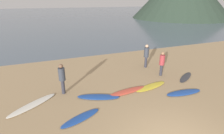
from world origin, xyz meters
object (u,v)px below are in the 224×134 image
at_px(surfboard_3, 127,91).
at_px(person_1, 146,54).
at_px(surfboard_1, 81,118).
at_px(person_0, 162,62).
at_px(surfboard_2, 98,97).
at_px(surfboard_6, 186,77).
at_px(surfboard_5, 184,93).
at_px(person_2, 62,77).
at_px(surfboard_4, 151,86).
at_px(surfboard_0, 33,105).

xyz_separation_m(surfboard_3, person_1, (2.98, 2.96, 1.00)).
bearing_deg(surfboard_1, person_0, 1.33).
relative_size(surfboard_2, surfboard_6, 1.11).
relative_size(surfboard_2, surfboard_5, 1.04).
xyz_separation_m(surfboard_2, surfboard_5, (4.52, -1.29, 0.00)).
bearing_deg(person_2, person_1, -70.84).
distance_m(surfboard_1, surfboard_4, 4.70).
bearing_deg(surfboard_4, surfboard_5, -58.49).
bearing_deg(surfboard_0, person_2, -11.60).
bearing_deg(person_2, surfboard_4, -99.73).
relative_size(surfboard_4, person_1, 1.28).
xyz_separation_m(surfboard_4, person_1, (1.42, 2.93, 1.01)).
distance_m(surfboard_2, person_0, 5.05).
bearing_deg(person_0, surfboard_2, 28.09).
bearing_deg(surfboard_5, surfboard_0, 171.72).
height_order(surfboard_2, surfboard_4, surfboard_2).
distance_m(surfboard_3, person_2, 3.65).
relative_size(surfboard_0, person_1, 1.46).
relative_size(surfboard_2, person_2, 1.29).
bearing_deg(surfboard_3, surfboard_5, -31.38).
height_order(surfboard_4, person_1, person_1).
xyz_separation_m(surfboard_2, surfboard_4, (3.25, 0.01, -0.01)).
bearing_deg(surfboard_1, surfboard_5, -21.06).
relative_size(surfboard_1, person_2, 1.12).
xyz_separation_m(surfboard_0, person_0, (8.00, 0.77, 0.94)).
bearing_deg(surfboard_1, surfboard_4, -4.72).
relative_size(surfboard_1, person_1, 1.09).
distance_m(surfboard_6, person_2, 7.88).
distance_m(surfboard_0, surfboard_2, 3.23).
bearing_deg(person_2, person_0, -85.96).
height_order(surfboard_5, surfboard_6, surfboard_5).
bearing_deg(surfboard_5, surfboard_6, 49.32).
relative_size(surfboard_2, person_1, 1.25).
height_order(surfboard_2, person_1, person_1).
height_order(surfboard_3, surfboard_4, surfboard_3).
bearing_deg(surfboard_2, person_2, 168.20).
xyz_separation_m(surfboard_5, person_2, (-6.16, 2.41, 0.97)).
relative_size(surfboard_6, person_2, 1.16).
xyz_separation_m(surfboard_2, person_2, (-1.64, 1.12, 0.97)).
height_order(surfboard_4, surfboard_5, surfboard_5).
height_order(surfboard_2, surfboard_6, surfboard_2).
bearing_deg(surfboard_1, surfboard_6, -9.08).
bearing_deg(surfboard_1, surfboard_0, 114.26).
height_order(surfboard_3, person_1, person_1).
bearing_deg(person_0, surfboard_0, 19.24).
bearing_deg(surfboard_4, person_0, 25.01).
xyz_separation_m(surfboard_5, person_0, (0.29, 2.52, 0.94)).
relative_size(surfboard_4, person_2, 1.32).
height_order(surfboard_1, person_0, person_0).
bearing_deg(person_1, person_0, 161.90).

